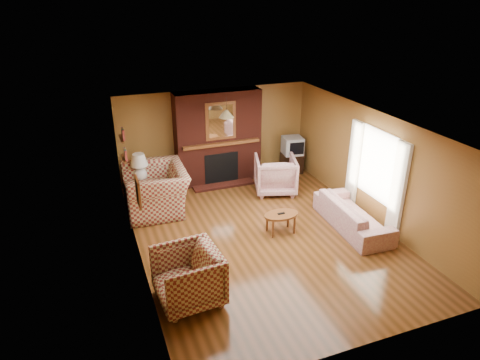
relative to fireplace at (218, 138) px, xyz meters
name	(u,v)px	position (x,y,z in m)	size (l,w,h in m)	color
floor	(264,235)	(0.00, -2.98, -1.18)	(6.50, 6.50, 0.00)	#43270E
ceiling	(267,124)	(0.00, -2.98, 1.22)	(6.50, 6.50, 0.00)	silver
wall_back	(215,135)	(0.00, 0.27, 0.02)	(6.50, 6.50, 0.00)	olive
wall_front	(365,279)	(0.00, -6.23, 0.02)	(6.50, 6.50, 0.00)	olive
wall_left	(136,203)	(-2.50, -2.98, 0.02)	(6.50, 6.50, 0.00)	olive
wall_right	(372,166)	(2.50, -2.98, 0.02)	(6.50, 6.50, 0.00)	olive
fireplace	(218,138)	(0.00, 0.00, 0.00)	(2.20, 0.82, 2.40)	#48170F
window_right	(375,173)	(2.45, -3.18, -0.06)	(0.10, 1.85, 2.00)	beige
bookshelf	(123,145)	(-2.44, -1.08, 0.48)	(0.09, 0.55, 0.71)	brown
botanical_print	(138,192)	(-2.47, -3.28, 0.37)	(0.05, 0.40, 0.50)	brown
pendant_light	(226,114)	(0.00, -0.68, 0.82)	(0.36, 0.36, 0.48)	black
plaid_loveseat	(156,189)	(-1.85, -1.06, -0.67)	(1.56, 1.37, 1.02)	maroon
plaid_armchair	(188,277)	(-1.95, -4.40, -0.72)	(0.99, 1.02, 0.93)	maroon
floral_sofa	(353,215)	(1.90, -3.33, -0.88)	(2.08, 0.81, 0.61)	beige
floral_armchair	(275,175)	(1.11, -1.13, -0.72)	(0.98, 1.01, 0.92)	beige
coffee_table	(281,217)	(0.39, -2.98, -0.82)	(0.74, 0.46, 0.45)	brown
side_table	(142,191)	(-2.10, -0.53, -0.91)	(0.41, 0.41, 0.55)	brown
table_lamp	(139,166)	(-2.10, -0.53, -0.26)	(0.41, 0.41, 0.67)	silver
tv_stand	(292,163)	(2.05, -0.18, -0.90)	(0.51, 0.46, 0.55)	black
crt_tv	(293,146)	(2.05, -0.19, -0.39)	(0.57, 0.57, 0.47)	#999BA0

